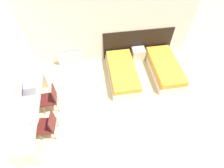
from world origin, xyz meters
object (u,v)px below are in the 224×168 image
Objects in this scene: chair_near_notebook at (48,125)px; laptop at (27,91)px; nightstand at (138,54)px; chair_near_laptop at (51,98)px; bed_near_door at (165,68)px; bed_near_window at (122,72)px.

chair_near_notebook is 1.05m from laptop.
chair_near_laptop reaches higher than nightstand.
chair_near_laptop is (-2.92, -1.64, 0.25)m from nightstand.
bed_near_door is at bearing 10.95° from chair_near_laptop.
nightstand is at bearing 21.61° from laptop.
laptop is at bearing 172.46° from chair_near_laptop.
bed_near_door is 4.24× the size of nightstand.
nightstand is 3.36m from chair_near_laptop.
chair_near_notebook is (-2.19, -1.68, 0.28)m from bed_near_window.
chair_near_notebook reaches higher than nightstand.
bed_near_door is 2.20× the size of chair_near_notebook.
bed_near_window is at bearing 180.00° from bed_near_door.
chair_near_laptop is at bearing -158.34° from bed_near_window.
chair_near_notebook reaches higher than bed_near_door.
nightstand is 3.82m from chair_near_notebook.
bed_near_door is (1.45, 0.00, 0.00)m from bed_near_window.
bed_near_window is at bearing 19.18° from chair_near_laptop.
laptop reaches higher than nightstand.
chair_near_notebook is at bearing -63.27° from laptop.
laptop reaches higher than chair_near_laptop.
nightstand reaches higher than bed_near_door.
chair_near_laptop reaches higher than bed_near_door.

